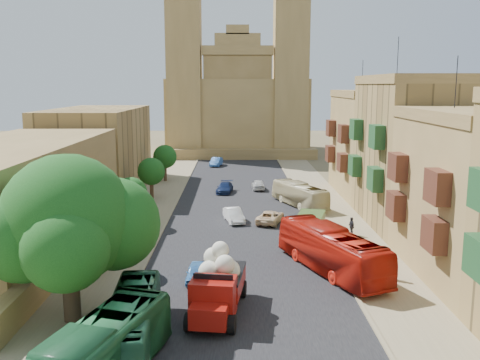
{
  "coord_description": "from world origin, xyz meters",
  "views": [
    {
      "loc": [
        -0.47,
        -23.96,
        12.87
      ],
      "look_at": [
        0.0,
        26.0,
        4.0
      ],
      "focal_mm": 40.0,
      "sensor_mm": 36.0,
      "label": 1
    }
  ],
  "objects_px": {
    "olive_pickup": "(310,227)",
    "car_cream": "(270,217)",
    "car_white_b": "(258,185)",
    "ficus_tree": "(69,224)",
    "bus_red_east": "(331,250)",
    "car_dkblue": "(225,188)",
    "car_blue_a": "(197,272)",
    "car_blue_b": "(216,162)",
    "street_tree_c": "(151,172)",
    "street_tree_d": "(165,157)",
    "car_white_a": "(234,215)",
    "church": "(237,103)",
    "bus_green_north": "(132,321)",
    "pedestrian_c": "(351,226)",
    "street_tree_b": "(131,194)",
    "red_truck": "(218,284)",
    "street_tree_a": "(98,221)",
    "bus_cream_east": "(300,195)",
    "pedestrian_a": "(388,267)"
  },
  "relations": [
    {
      "from": "car_blue_a",
      "to": "car_blue_b",
      "type": "bearing_deg",
      "value": 91.76
    },
    {
      "from": "red_truck",
      "to": "bus_green_north",
      "type": "distance_m",
      "value": 5.73
    },
    {
      "from": "car_cream",
      "to": "car_white_b",
      "type": "height_order",
      "value": "car_white_b"
    },
    {
      "from": "street_tree_a",
      "to": "street_tree_b",
      "type": "bearing_deg",
      "value": 90.0
    },
    {
      "from": "street_tree_b",
      "to": "car_blue_b",
      "type": "bearing_deg",
      "value": 80.21
    },
    {
      "from": "church",
      "to": "street_tree_a",
      "type": "distance_m",
      "value": 67.62
    },
    {
      "from": "car_white_b",
      "to": "ficus_tree",
      "type": "bearing_deg",
      "value": 69.69
    },
    {
      "from": "car_blue_b",
      "to": "bus_red_east",
      "type": "bearing_deg",
      "value": -69.25
    },
    {
      "from": "street_tree_a",
      "to": "street_tree_c",
      "type": "xyz_separation_m",
      "value": [
        -0.0,
        24.0,
        -0.38
      ]
    },
    {
      "from": "street_tree_d",
      "to": "olive_pickup",
      "type": "height_order",
      "value": "street_tree_d"
    },
    {
      "from": "pedestrian_c",
      "to": "car_cream",
      "type": "bearing_deg",
      "value": -134.98
    },
    {
      "from": "red_truck",
      "to": "pedestrian_c",
      "type": "distance_m",
      "value": 19.43
    },
    {
      "from": "street_tree_a",
      "to": "pedestrian_c",
      "type": "relative_size",
      "value": 3.29
    },
    {
      "from": "olive_pickup",
      "to": "car_cream",
      "type": "relative_size",
      "value": 1.23
    },
    {
      "from": "red_truck",
      "to": "pedestrian_c",
      "type": "height_order",
      "value": "red_truck"
    },
    {
      "from": "church",
      "to": "car_white_b",
      "type": "relative_size",
      "value": 9.89
    },
    {
      "from": "car_white_a",
      "to": "church",
      "type": "bearing_deg",
      "value": 76.35
    },
    {
      "from": "bus_red_east",
      "to": "car_cream",
      "type": "xyz_separation_m",
      "value": [
        -3.36,
        13.51,
        -0.96
      ]
    },
    {
      "from": "car_blue_a",
      "to": "street_tree_c",
      "type": "bearing_deg",
      "value": 106.26
    },
    {
      "from": "olive_pickup",
      "to": "car_cream",
      "type": "distance_m",
      "value": 6.01
    },
    {
      "from": "street_tree_d",
      "to": "car_blue_a",
      "type": "distance_m",
      "value": 38.66
    },
    {
      "from": "street_tree_d",
      "to": "car_white_a",
      "type": "bearing_deg",
      "value": -67.16
    },
    {
      "from": "car_cream",
      "to": "car_white_b",
      "type": "distance_m",
      "value": 16.49
    },
    {
      "from": "car_blue_a",
      "to": "car_blue_b",
      "type": "distance_m",
      "value": 51.52
    },
    {
      "from": "olive_pickup",
      "to": "pedestrian_c",
      "type": "relative_size",
      "value": 3.22
    },
    {
      "from": "church",
      "to": "bus_cream_east",
      "type": "height_order",
      "value": "church"
    },
    {
      "from": "olive_pickup",
      "to": "car_cream",
      "type": "bearing_deg",
      "value": 120.09
    },
    {
      "from": "street_tree_d",
      "to": "olive_pickup",
      "type": "bearing_deg",
      "value": -60.45
    },
    {
      "from": "bus_green_north",
      "to": "car_blue_b",
      "type": "distance_m",
      "value": 60.63
    },
    {
      "from": "street_tree_a",
      "to": "pedestrian_a",
      "type": "height_order",
      "value": "street_tree_a"
    },
    {
      "from": "church",
      "to": "street_tree_b",
      "type": "bearing_deg",
      "value": -100.38
    },
    {
      "from": "bus_green_north",
      "to": "pedestrian_c",
      "type": "bearing_deg",
      "value": 48.74
    },
    {
      "from": "street_tree_d",
      "to": "red_truck",
      "type": "xyz_separation_m",
      "value": [
        8.53,
        -43.08,
        -1.58
      ]
    },
    {
      "from": "bus_red_east",
      "to": "pedestrian_c",
      "type": "relative_size",
      "value": 6.85
    },
    {
      "from": "street_tree_c",
      "to": "red_truck",
      "type": "relative_size",
      "value": 0.69
    },
    {
      "from": "car_white_b",
      "to": "car_cream",
      "type": "bearing_deg",
      "value": 88.69
    },
    {
      "from": "street_tree_c",
      "to": "car_white_b",
      "type": "relative_size",
      "value": 1.31
    },
    {
      "from": "street_tree_b",
      "to": "bus_green_north",
      "type": "distance_m",
      "value": 23.48
    },
    {
      "from": "red_truck",
      "to": "car_cream",
      "type": "distance_m",
      "value": 20.76
    },
    {
      "from": "bus_red_east",
      "to": "car_cream",
      "type": "relative_size",
      "value": 2.61
    },
    {
      "from": "red_truck",
      "to": "car_blue_a",
      "type": "relative_size",
      "value": 2.11
    },
    {
      "from": "red_truck",
      "to": "car_white_a",
      "type": "bearing_deg",
      "value": 87.59
    },
    {
      "from": "bus_red_east",
      "to": "car_blue_a",
      "type": "xyz_separation_m",
      "value": [
        -9.27,
        -1.61,
        -0.99
      ]
    },
    {
      "from": "church",
      "to": "street_tree_d",
      "type": "distance_m",
      "value": 32.8
    },
    {
      "from": "car_cream",
      "to": "street_tree_a",
      "type": "bearing_deg",
      "value": 63.74
    },
    {
      "from": "street_tree_c",
      "to": "car_cream",
      "type": "xyz_separation_m",
      "value": [
        12.87,
        -10.81,
        -2.62
      ]
    },
    {
      "from": "car_blue_a",
      "to": "pedestrian_c",
      "type": "xyz_separation_m",
      "value": [
        12.66,
        10.78,
        0.25
      ]
    },
    {
      "from": "bus_red_east",
      "to": "car_dkblue",
      "type": "relative_size",
      "value": 2.65
    },
    {
      "from": "street_tree_b",
      "to": "street_tree_d",
      "type": "relative_size",
      "value": 0.93
    },
    {
      "from": "church",
      "to": "bus_red_east",
      "type": "distance_m",
      "value": 67.7
    }
  ]
}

